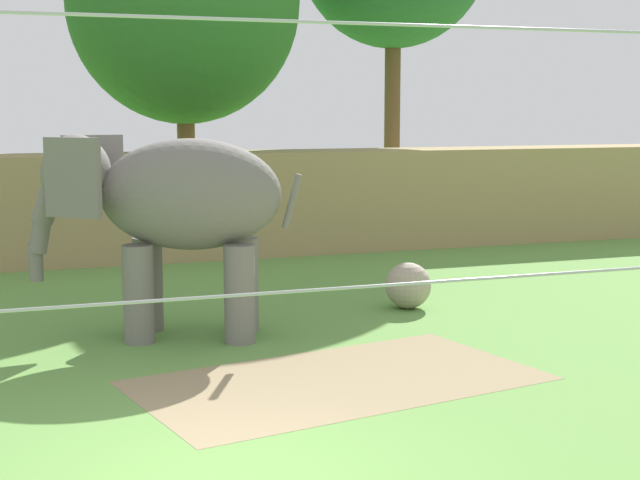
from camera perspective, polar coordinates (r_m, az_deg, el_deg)
name	(u,v)px	position (r m, az deg, el deg)	size (l,w,h in m)	color
ground_plane	(217,479)	(9.17, -6.17, -13.99)	(120.00, 120.00, 0.00)	#609342
dirt_patch	(338,380)	(12.19, 1.08, -8.34)	(5.05, 2.80, 0.01)	#937F5B
embankment_wall	(73,209)	(21.81, -14.49, 1.82)	(36.00, 1.80, 2.40)	tan
elephant	(170,204)	(14.31, -8.95, 2.16)	(3.90, 2.40, 3.03)	slate
enrichment_ball	(408,286)	(16.42, 5.27, -2.72)	(0.79, 0.79, 0.79)	tan
cable_fence	(325,334)	(5.86, 0.33, -5.63)	(11.65, 0.26, 4.07)	brown
tree_behind_wall	(184,2)	(24.28, -8.14, 13.87)	(5.68, 5.68, 8.97)	brown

